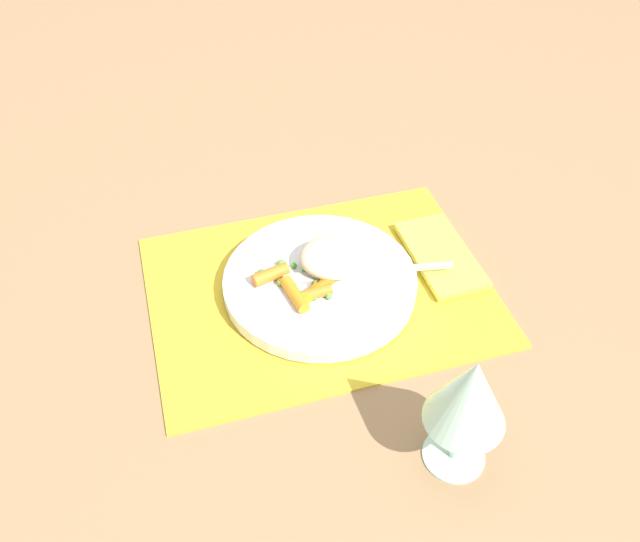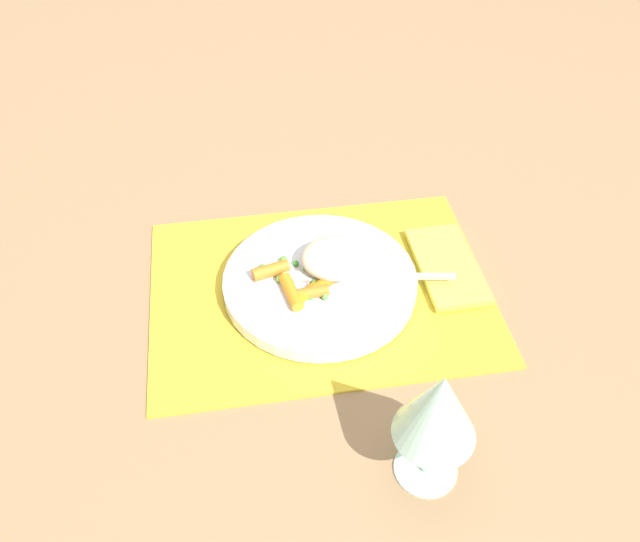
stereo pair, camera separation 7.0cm
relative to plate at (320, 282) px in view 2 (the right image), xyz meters
name	(u,v)px [view 2 (the right image)]	position (x,y,z in m)	size (l,w,h in m)	color
ground_plane	(320,291)	(0.00, 0.00, -0.01)	(2.40, 2.40, 0.00)	#997551
placemat	(320,289)	(0.00, 0.00, -0.01)	(0.40, 0.30, 0.01)	gold
plate	(320,282)	(0.00, 0.00, 0.00)	(0.23, 0.23, 0.02)	white
rice_mound	(336,258)	(-0.02, -0.01, 0.03)	(0.08, 0.07, 0.03)	beige
carrot_portion	(296,285)	(0.03, 0.02, 0.02)	(0.10, 0.08, 0.02)	orange
pea_scatter	(293,276)	(0.03, 0.00, 0.01)	(0.07, 0.08, 0.01)	#5B9A47
fork	(351,276)	(-0.04, 0.01, 0.01)	(0.20, 0.05, 0.01)	#B8B8B8
wine_glass	(438,409)	(-0.06, 0.25, 0.09)	(0.08, 0.08, 0.15)	#B2E0CC
napkin	(447,266)	(-0.16, -0.01, 0.00)	(0.07, 0.14, 0.01)	#EAE54C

